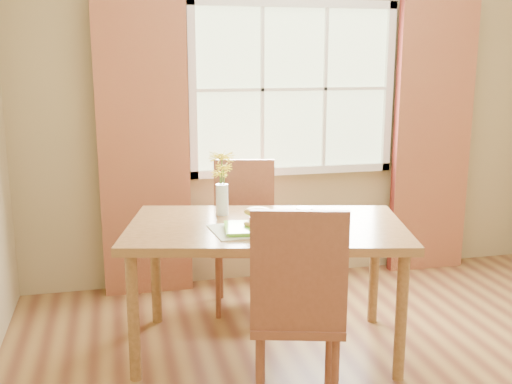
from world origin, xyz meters
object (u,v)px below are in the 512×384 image
Objects in this scene: chair_near at (298,303)px; water_glass at (304,220)px; croissant_sandwich at (258,217)px; flower_vase at (222,177)px; dining_table at (266,237)px; chair_far at (244,227)px.

water_glass is at bearing 85.03° from chair_near.
flower_vase reaches higher than croissant_sandwich.
chair_near is 1.09m from flower_vase.
flower_vase is (-0.39, 0.46, 0.17)m from water_glass.
chair_near is 6.31× the size of croissant_sandwich.
chair_near reaches higher than dining_table.
chair_far is (0.04, 1.42, -0.02)m from chair_near.
croissant_sandwich is at bearing -71.08° from flower_vase.
water_glass is (0.15, -0.89, 0.28)m from chair_far.
dining_table is 0.72m from chair_near.
flower_vase is (-0.23, -0.43, 0.46)m from chair_far.
dining_table is 0.72m from chair_far.
chair_near is 2.71× the size of flower_vase.
chair_near is at bearing -110.56° from water_glass.
chair_near is at bearing -78.92° from chair_far.
dining_table is 4.48× the size of flower_vase.
flower_vase is (-0.21, 0.28, 0.32)m from dining_table.
chair_near is at bearing -79.28° from flower_vase.
dining_table is 13.13× the size of water_glass.
chair_far is at bearing 101.56° from dining_table.
croissant_sandwich is (-0.05, 0.60, 0.27)m from chair_near.
chair_near is 1.42m from chair_far.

